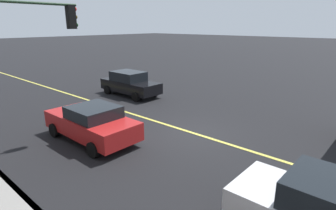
% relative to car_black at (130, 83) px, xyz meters
% --- Properties ---
extents(ground, '(200.00, 200.00, 0.00)m').
position_rel_car_black_xyz_m(ground, '(-7.42, 2.69, -0.82)').
color(ground, black).
extents(curb_edge, '(80.00, 0.16, 0.15)m').
position_rel_car_black_xyz_m(curb_edge, '(-7.42, 9.77, -0.74)').
color(curb_edge, slate).
rests_on(curb_edge, ground).
extents(lane_stripe_center, '(80.00, 0.16, 0.01)m').
position_rel_car_black_xyz_m(lane_stripe_center, '(-7.42, 2.69, -0.81)').
color(lane_stripe_center, '#D8CC4C').
rests_on(lane_stripe_center, ground).
extents(car_black, '(4.43, 1.92, 1.62)m').
position_rel_car_black_xyz_m(car_black, '(0.00, 0.00, 0.00)').
color(car_black, black).
rests_on(car_black, ground).
extents(car_red, '(4.44, 2.06, 1.50)m').
position_rel_car_black_xyz_m(car_red, '(-4.62, 6.08, -0.05)').
color(car_red, red).
rests_on(car_red, ground).
extents(traffic_light_mast, '(0.28, 4.32, 5.72)m').
position_rel_car_black_xyz_m(traffic_light_mast, '(-3.84, 8.46, 3.12)').
color(traffic_light_mast, '#1E3823').
rests_on(traffic_light_mast, ground).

